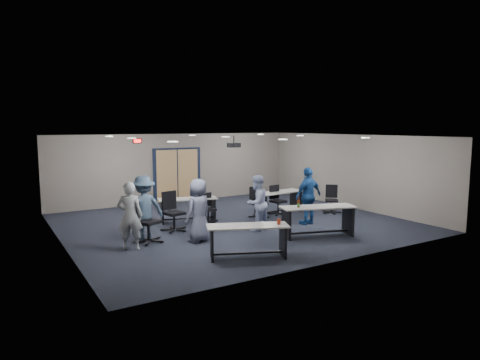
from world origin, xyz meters
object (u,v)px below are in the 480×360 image
table_back_right (279,199)px  chair_back_c (259,202)px  chair_back_d (278,200)px  person_lightblue (257,203)px  table_back_left (188,206)px  chair_back_b (208,208)px  chair_loose_left (148,220)px  chair_back_a (174,212)px  chair_loose_right (332,199)px  person_gray (130,216)px  person_back (144,208)px  person_navy (308,196)px  table_front_right (318,216)px  table_front_left (248,235)px  person_plaid (199,210)px

table_back_right → chair_back_c: chair_back_c is taller
chair_back_d → person_lightblue: (-1.86, -1.49, 0.31)m
table_back_left → chair_back_b: 0.67m
chair_loose_left → chair_back_a: bearing=10.7°
chair_loose_right → person_lightblue: person_lightblue is taller
person_gray → person_back: 0.92m
chair_back_a → person_navy: size_ratio=0.64×
chair_back_a → person_gray: size_ratio=0.67×
table_back_left → person_back: bearing=-128.7°
chair_loose_left → person_lightblue: 3.13m
chair_loose_right → chair_back_d: bearing=-163.7°
table_front_right → table_back_left: bearing=140.8°
person_gray → person_navy: person_navy is taller
chair_back_c → table_front_left: bearing=-142.3°
chair_loose_right → table_back_right: bearing=-168.7°
table_back_left → chair_loose_right: size_ratio=1.98×
table_back_left → chair_loose_right: (4.79, -1.38, -0.02)m
table_back_right → person_navy: bearing=-102.8°
table_front_left → person_back: person_back is taller
table_front_right → chair_back_a: 4.07m
table_back_right → person_plaid: bearing=-162.3°
table_back_left → chair_back_c: 2.36m
chair_back_d → chair_loose_left: (-4.96, -1.09, 0.09)m
table_back_right → chair_loose_left: (-5.08, -1.22, 0.06)m
table_back_right → person_plaid: person_plaid is taller
chair_back_b → chair_loose_right: (4.31, -0.92, 0.03)m
person_plaid → person_back: size_ratio=0.96×
table_front_left → person_back: 3.16m
chair_back_c → person_navy: (0.76, -1.59, 0.37)m
chair_back_b → person_gray: size_ratio=0.55×
table_front_left → chair_back_a: bearing=121.7°
table_front_right → chair_back_b: 3.54m
table_front_left → chair_back_c: (2.62, 3.50, -0.01)m
chair_back_b → person_plaid: 2.25m
table_back_right → chair_loose_right: (1.60, -0.89, -0.04)m
person_back → chair_loose_left: bearing=85.4°
table_front_left → chair_back_d: (3.43, 3.53, -0.02)m
chair_loose_right → person_gray: size_ratio=0.58×
table_front_left → chair_back_b: size_ratio=2.14×
chair_loose_left → table_back_left: bearing=15.7°
person_navy → person_gray: bearing=-8.1°
chair_back_c → person_plaid: 3.44m
chair_back_a → chair_back_d: bearing=-8.3°
person_gray → person_plaid: 1.77m
chair_back_a → person_lightblue: 2.39m
chair_back_b → person_plaid: size_ratio=0.55×
chair_back_b → chair_back_c: size_ratio=0.90×
chair_back_b → table_front_right: bearing=-57.2°
chair_back_a → person_plaid: person_plaid is taller
table_back_left → person_plaid: 2.45m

